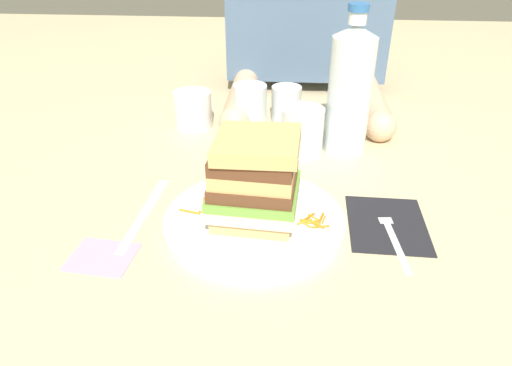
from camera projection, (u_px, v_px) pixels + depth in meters
ground_plane at (260, 228)px, 0.67m from camera, size 3.00×3.00×0.00m
main_plate at (254, 220)px, 0.68m from camera, size 0.27×0.27×0.01m
sandwich at (255, 180)px, 0.64m from camera, size 0.13×0.13×0.13m
carrot_shred_0 at (204, 202)px, 0.71m from camera, size 0.01×0.03×0.00m
carrot_shred_1 at (209, 208)px, 0.69m from camera, size 0.02×0.02×0.00m
carrot_shred_2 at (217, 211)px, 0.69m from camera, size 0.00×0.03×0.00m
carrot_shred_3 at (206, 214)px, 0.68m from camera, size 0.02×0.02×0.00m
carrot_shred_4 at (189, 212)px, 0.68m from camera, size 0.03×0.01×0.00m
carrot_shred_5 at (311, 221)px, 0.66m from camera, size 0.02×0.01×0.00m
carrot_shred_6 at (306, 224)px, 0.66m from camera, size 0.02×0.02×0.00m
carrot_shred_7 at (321, 227)px, 0.65m from camera, size 0.03×0.01×0.00m
carrot_shred_8 at (309, 217)px, 0.67m from camera, size 0.02×0.02×0.00m
carrot_shred_9 at (324, 220)px, 0.67m from camera, size 0.01×0.02×0.00m
carrot_shred_10 at (321, 219)px, 0.67m from camera, size 0.01×0.03×0.00m
carrot_shred_11 at (310, 224)px, 0.66m from camera, size 0.03×0.01×0.00m
carrot_shred_12 at (304, 220)px, 0.66m from camera, size 0.02×0.02×0.00m
carrot_shred_13 at (318, 225)px, 0.65m from camera, size 0.02×0.02×0.00m
carrot_shred_14 at (314, 218)px, 0.67m from camera, size 0.02×0.02×0.00m
napkin_dark at (387, 224)px, 0.68m from camera, size 0.12×0.15×0.00m
fork at (391, 231)px, 0.66m from camera, size 0.03×0.17×0.00m
knife at (143, 215)px, 0.70m from camera, size 0.03×0.20×0.00m
juice_glass at (302, 134)px, 0.86m from camera, size 0.08×0.08×0.09m
water_bottle at (350, 90)px, 0.83m from camera, size 0.08×0.08×0.27m
empty_tumbler_0 at (286, 104)px, 1.00m from camera, size 0.06×0.06×0.08m
empty_tumbler_1 at (250, 107)px, 0.95m from camera, size 0.07×0.07×0.10m
empty_tumbler_2 at (193, 109)px, 0.97m from camera, size 0.08×0.08×0.08m
napkin_pink at (102, 257)px, 0.62m from camera, size 0.09×0.08×0.00m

